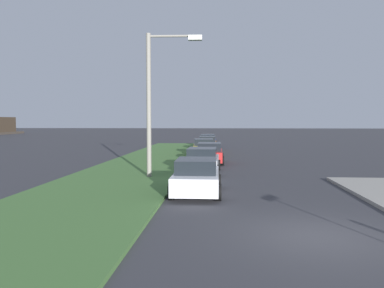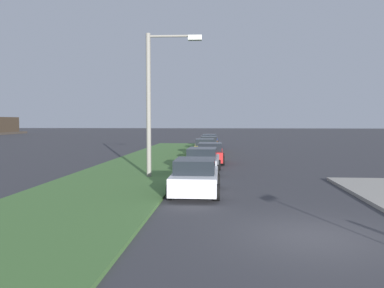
{
  "view_description": "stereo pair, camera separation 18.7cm",
  "coord_description": "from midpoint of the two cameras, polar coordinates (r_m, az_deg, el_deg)",
  "views": [
    {
      "loc": [
        -10.21,
        2.55,
        3.02
      ],
      "look_at": [
        11.48,
        4.13,
        1.73
      ],
      "focal_mm": 36.39,
      "sensor_mm": 36.0,
      "label": 1
    },
    {
      "loc": [
        -10.19,
        2.36,
        3.02
      ],
      "look_at": [
        11.48,
        4.13,
        1.73
      ],
      "focal_mm": 36.39,
      "sensor_mm": 36.0,
      "label": 2
    }
  ],
  "objects": [
    {
      "name": "ground",
      "position": [
        10.92,
        17.93,
        -12.82
      ],
      "size": [
        300.0,
        300.0,
        0.0
      ],
      "primitive_type": "plane",
      "color": "#38383D"
    },
    {
      "name": "grass_median",
      "position": [
        21.07,
        -9.73,
        -4.73
      ],
      "size": [
        60.0,
        6.0,
        0.12
      ],
      "primitive_type": "cube",
      "color": "#477238",
      "rests_on": "ground"
    },
    {
      "name": "parked_car_white",
      "position": [
        16.1,
        0.84,
        -4.83
      ],
      "size": [
        4.31,
        2.04,
        1.47
      ],
      "rotation": [
        0.0,
        0.0,
        0.01
      ],
      "color": "silver",
      "rests_on": "ground"
    },
    {
      "name": "parked_car_silver",
      "position": [
        22.51,
        1.78,
        -2.48
      ],
      "size": [
        4.33,
        2.08,
        1.47
      ],
      "rotation": [
        0.0,
        0.0,
        -0.02
      ],
      "color": "#B2B5BA",
      "rests_on": "ground"
    },
    {
      "name": "parked_car_red",
      "position": [
        27.76,
        2.88,
        -1.37
      ],
      "size": [
        4.31,
        2.04,
        1.47
      ],
      "rotation": [
        0.0,
        0.0,
        0.01
      ],
      "color": "red",
      "rests_on": "ground"
    },
    {
      "name": "parked_car_yellow",
      "position": [
        33.86,
        2.06,
        -0.51
      ],
      "size": [
        4.39,
        2.2,
        1.47
      ],
      "rotation": [
        0.0,
        0.0,
        0.05
      ],
      "color": "gold",
      "rests_on": "ground"
    },
    {
      "name": "parked_car_orange",
      "position": [
        39.54,
        2.63,
        0.05
      ],
      "size": [
        4.34,
        2.1,
        1.47
      ],
      "rotation": [
        0.0,
        0.0,
        0.02
      ],
      "color": "orange",
      "rests_on": "ground"
    },
    {
      "name": "parked_car_blue",
      "position": [
        45.37,
        2.71,
        0.48
      ],
      "size": [
        4.31,
        2.03,
        1.47
      ],
      "rotation": [
        0.0,
        0.0,
        0.0
      ],
      "color": "#23389E",
      "rests_on": "ground"
    },
    {
      "name": "streetlight",
      "position": [
        20.3,
        -5.13,
        7.25
      ],
      "size": [
        0.4,
        2.87,
        7.5
      ],
      "color": "gray",
      "rests_on": "ground"
    }
  ]
}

